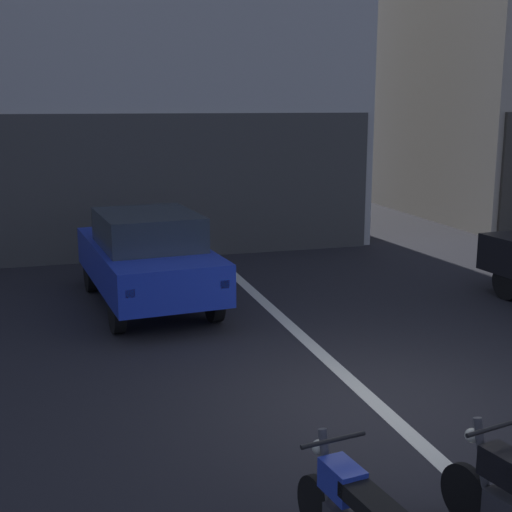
% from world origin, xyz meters
% --- Properties ---
extents(ground_plane, '(120.00, 120.00, 0.00)m').
position_xyz_m(ground_plane, '(0.00, 0.00, 0.00)').
color(ground_plane, '#232328').
extents(lane_centre_line, '(0.20, 18.00, 0.01)m').
position_xyz_m(lane_centre_line, '(0.00, 6.00, 0.00)').
color(lane_centre_line, silver).
rests_on(lane_centre_line, ground).
extents(car_blue_crossing_near, '(2.12, 4.24, 1.64)m').
position_xyz_m(car_blue_crossing_near, '(-1.97, 4.81, 0.89)').
color(car_blue_crossing_near, black).
rests_on(car_blue_crossing_near, ground).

